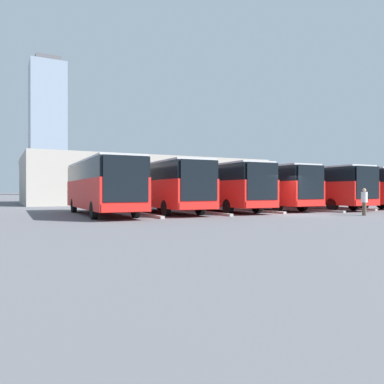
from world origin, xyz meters
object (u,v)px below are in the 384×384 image
Objects in this scene: bus_2 at (261,186)px; pedestrian at (364,201)px; bus_3 at (217,186)px; bus_4 at (163,185)px; bus_1 at (311,186)px; bus_0 at (340,187)px; bus_5 at (101,185)px.

bus_2 reaches higher than pedestrian.
bus_2 is 4.39m from bus_3.
bus_3 is at bearing -178.97° from bus_4.
bus_1 and bus_2 have the same top height.
bus_2 is at bearing 0.19° from bus_0.
bus_3 is 1.00× the size of bus_5.
bus_2 and bus_5 have the same top height.
pedestrian is (7.69, 8.57, -0.98)m from bus_0.
bus_3 is at bearing -175.14° from bus_5.
pedestrian is (-1.06, 8.76, -0.98)m from bus_2.
bus_5 is at bearing 5.35° from bus_2.
bus_4 is at bearing 1.94° from bus_0.
pedestrian is (-5.44, 8.38, -0.98)m from bus_3.
bus_2 is at bearing -174.65° from bus_5.
bus_4 is at bearing 1.03° from bus_3.
bus_2 is 1.00× the size of bus_3.
bus_3 is 6.79× the size of pedestrian.
bus_4 is at bearing -93.17° from pedestrian.
bus_3 and bus_4 have the same top height.
bus_2 is (4.38, -0.99, 0.00)m from bus_1.
pedestrian is (-14.19, 7.84, -0.98)m from bus_5.
bus_1 is 13.14m from bus_4.
pedestrian is (3.31, 7.76, -0.98)m from bus_1.
bus_1 is 1.00× the size of bus_2.
bus_0 is at bearing -168.12° from bus_1.
bus_4 reaches higher than pedestrian.
bus_5 is (4.38, 0.56, 0.00)m from bus_4.
bus_0 is 11.56m from pedestrian.
bus_2 and bus_3 have the same top height.
bus_0 and bus_4 have the same top height.
bus_5 is at bearing 1.11° from bus_1.
pedestrian is at bearing 49.49° from bus_0.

